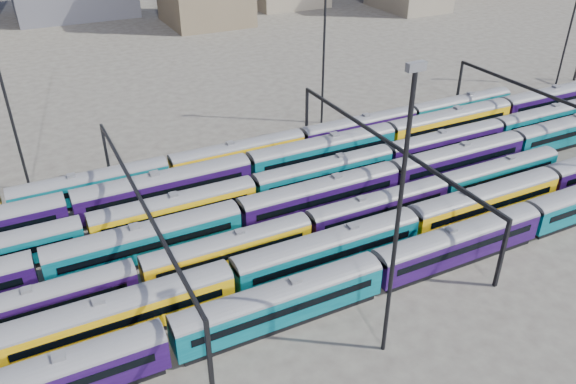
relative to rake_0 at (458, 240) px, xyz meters
name	(u,v)px	position (x,y,z in m)	size (l,w,h in m)	color
ground	(312,214)	(-9.16, 15.00, -2.67)	(500.00, 500.00, 0.00)	#3D3834
rake_0	(458,240)	(0.00, 0.00, 0.00)	(144.66, 3.02, 5.09)	black
rake_1	(485,199)	(8.38, 5.00, 0.06)	(105.48, 3.09, 5.21)	black
rake_2	(138,273)	(-31.21, 10.00, -0.27)	(111.89, 2.73, 4.58)	black
rake_3	(393,174)	(2.52, 15.00, 0.05)	(126.28, 3.08, 5.19)	black
rake_4	(253,188)	(-14.64, 20.00, -0.11)	(118.77, 2.90, 4.87)	black
rake_5	(323,149)	(-2.03, 25.00, 0.20)	(110.79, 3.24, 5.47)	black
rake_6	(168,167)	(-22.37, 30.00, -0.14)	(117.65, 2.87, 4.83)	black
gantry_1	(141,205)	(-29.16, 15.00, 4.12)	(0.35, 40.35, 8.03)	black
gantry_2	(385,148)	(0.84, 15.00, 4.12)	(0.35, 40.35, 8.03)	black
gantry_3	(558,107)	(30.84, 15.00, 4.12)	(0.35, 40.35, 8.03)	black
mast_1	(3,87)	(-39.16, 37.00, 11.30)	(1.40, 0.50, 25.60)	black
mast_2	(399,214)	(-14.16, -7.00, 11.30)	(1.40, 0.50, 25.60)	black
mast_3	(324,38)	(5.84, 39.00, 11.30)	(1.40, 0.50, 25.60)	black
mast_5	(574,10)	(55.84, 35.00, 11.30)	(1.40, 0.50, 25.60)	black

